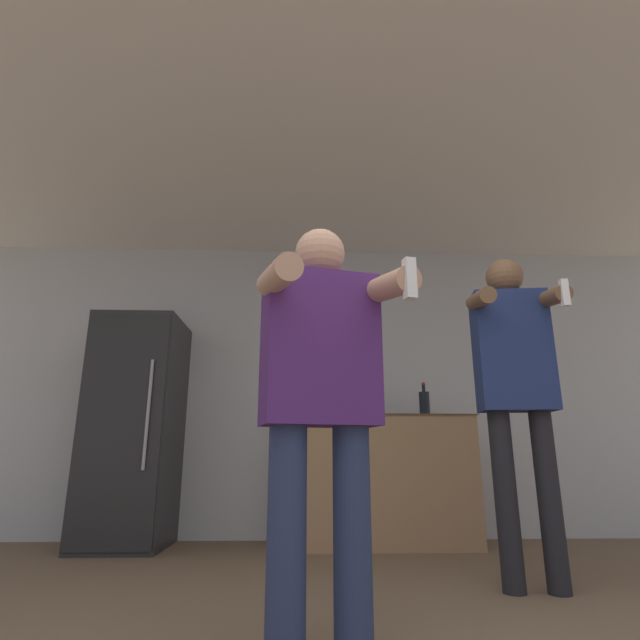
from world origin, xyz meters
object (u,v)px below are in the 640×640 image
(person_woman_foreground, at_px, (321,389))
(bottle_dark_rum, at_px, (424,403))
(refrigerator, at_px, (135,429))
(person_man_side, at_px, (515,376))
(bottle_clear_vodka, at_px, (366,404))
(bottle_green_wine, at_px, (305,399))

(person_woman_foreground, bearing_deg, bottle_dark_rum, 67.39)
(refrigerator, distance_m, person_man_side, 2.85)
(bottle_clear_vodka, relative_size, bottle_green_wine, 0.76)
(bottle_green_wine, bearing_deg, person_man_side, -50.31)
(person_man_side, bearing_deg, bottle_dark_rum, 97.15)
(refrigerator, height_order, person_woman_foreground, refrigerator)
(bottle_clear_vodka, distance_m, person_man_side, 1.53)
(person_man_side, bearing_deg, bottle_clear_vodka, 115.39)
(person_woman_foreground, xyz_separation_m, person_man_side, (1.11, 0.86, 0.19))
(bottle_clear_vodka, xyz_separation_m, person_woman_foreground, (-0.45, -2.25, -0.18))
(bottle_dark_rum, bearing_deg, refrigerator, -179.66)
(bottle_green_wine, relative_size, bottle_dark_rum, 1.24)
(bottle_green_wine, xyz_separation_m, person_man_side, (1.15, -1.38, -0.02))
(refrigerator, relative_size, bottle_clear_vodka, 6.60)
(refrigerator, height_order, person_man_side, person_man_side)
(bottle_clear_vodka, height_order, bottle_dark_rum, bottle_dark_rum)
(bottle_clear_vodka, height_order, person_man_side, person_man_side)
(bottle_clear_vodka, relative_size, person_woman_foreground, 0.17)
(person_woman_foreground, height_order, person_man_side, person_man_side)
(bottle_dark_rum, bearing_deg, bottle_clear_vodka, 180.00)
(refrigerator, distance_m, bottle_dark_rum, 2.33)
(bottle_green_wine, bearing_deg, bottle_clear_vodka, -0.00)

